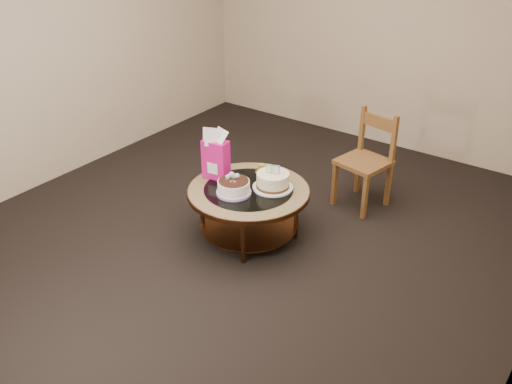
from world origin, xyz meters
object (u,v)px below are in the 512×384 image
Objects in this scene: coffee_table at (249,197)px; gift_bag at (216,154)px; decorated_cake at (234,188)px; dining_chair at (366,160)px; cream_cake at (273,181)px.

coffee_table is 0.45m from gift_bag.
gift_bag reaches higher than decorated_cake.
dining_chair is at bearing 64.36° from decorated_cake.
decorated_cake is 0.32× the size of dining_chair.
cream_cake is 0.54m from gift_bag.
cream_cake is at bearing -100.51° from dining_chair.
cream_cake is 1.03m from dining_chair.
decorated_cake reaches higher than coffee_table.
decorated_cake is at bearing -32.72° from gift_bag.
coffee_table is 3.60× the size of decorated_cake.
coffee_table is 1.20m from dining_chair.
dining_chair is at bearing 63.49° from coffee_table.
gift_bag is at bearing 175.12° from cream_cake.
cream_cake is (0.20, 0.26, 0.01)m from decorated_cake.
decorated_cake is 0.33m from cream_cake.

